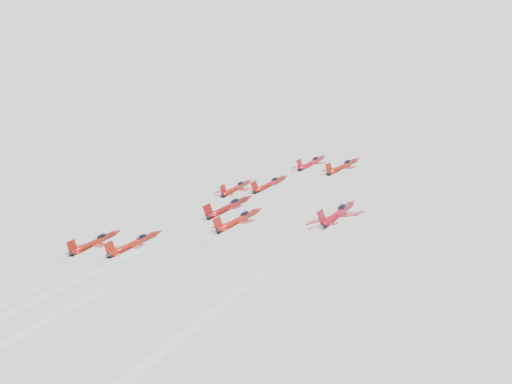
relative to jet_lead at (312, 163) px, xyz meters
The scene contains 7 objects.
jet_lead is the anchor object (origin of this frame).
jet_row2_left 18.02m from the jet_lead, 131.61° to the right, with size 9.62×12.59×7.06m.
jet_row2_center 15.91m from the jet_lead, 93.03° to the right, with size 8.96×11.73×6.58m.
jet_row2_right 17.32m from the jet_lead, 33.94° to the right, with size 8.48×11.10×6.23m.
jet_center 79.95m from the jet_lead, 90.13° to the right, with size 10.10×98.36×50.26m.
jet_rear_right 87.41m from the jet_lead, 82.29° to the right, with size 9.30×90.55×46.27m.
jet_rear_farright 97.14m from the jet_lead, 68.25° to the right, with size 9.41×91.65×46.84m.
Camera 1 is at (84.51, -102.08, 137.38)m, focal length 50.00 mm.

